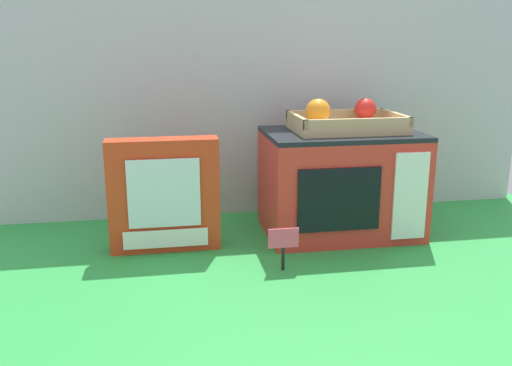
{
  "coord_description": "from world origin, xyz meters",
  "views": [
    {
      "loc": [
        -0.32,
        -1.32,
        0.51
      ],
      "look_at": [
        -0.08,
        0.02,
        0.15
      ],
      "focal_mm": 38.72,
      "sensor_mm": 36.0,
      "label": 1
    }
  ],
  "objects_px": {
    "toy_microwave": "(340,183)",
    "cookie_set_box": "(164,195)",
    "food_groups_crate": "(345,121)",
    "price_sign": "(283,243)"
  },
  "relations": [
    {
      "from": "price_sign",
      "to": "food_groups_crate",
      "type": "bearing_deg",
      "value": 48.35
    },
    {
      "from": "price_sign",
      "to": "cookie_set_box",
      "type": "bearing_deg",
      "value": 145.21
    },
    {
      "from": "cookie_set_box",
      "to": "price_sign",
      "type": "distance_m",
      "value": 0.32
    },
    {
      "from": "toy_microwave",
      "to": "price_sign",
      "type": "relative_size",
      "value": 4.0
    },
    {
      "from": "price_sign",
      "to": "toy_microwave",
      "type": "bearing_deg",
      "value": 47.89
    },
    {
      "from": "toy_microwave",
      "to": "price_sign",
      "type": "bearing_deg",
      "value": -132.11
    },
    {
      "from": "toy_microwave",
      "to": "food_groups_crate",
      "type": "bearing_deg",
      "value": 55.57
    },
    {
      "from": "food_groups_crate",
      "to": "price_sign",
      "type": "height_order",
      "value": "food_groups_crate"
    },
    {
      "from": "toy_microwave",
      "to": "food_groups_crate",
      "type": "distance_m",
      "value": 0.16
    },
    {
      "from": "toy_microwave",
      "to": "cookie_set_box",
      "type": "xyz_separation_m",
      "value": [
        -0.47,
        -0.05,
        0.0
      ]
    }
  ]
}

